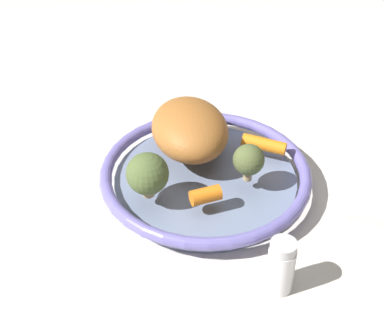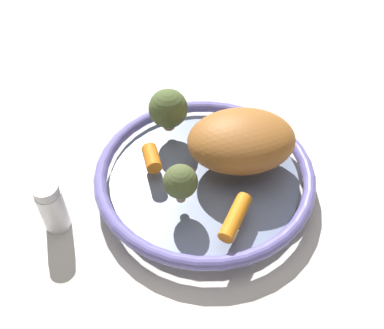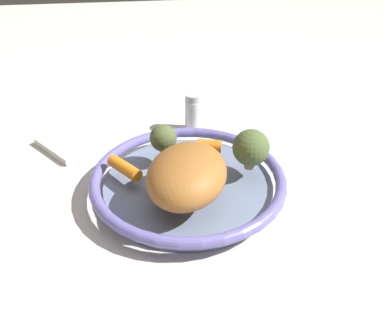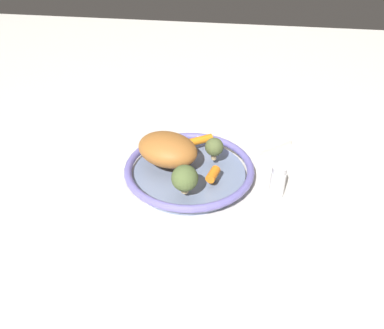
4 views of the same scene
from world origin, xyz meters
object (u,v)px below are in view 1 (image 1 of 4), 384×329
serving_bowl (205,177)px  broccoli_floret_small (148,174)px  salt_shaker (281,266)px  roast_chicken_piece (190,129)px  baby_carrot_center (264,144)px  baby_carrot_left (206,195)px  broccoli_floret_edge (249,160)px

serving_bowl → broccoli_floret_small: (-0.10, -0.01, 0.06)m
salt_shaker → roast_chicken_piece: bearing=80.7°
baby_carrot_center → salt_shaker: 0.24m
baby_carrot_left → broccoli_floret_edge: 0.08m
baby_carrot_center → broccoli_floret_small: bearing=177.8°
baby_carrot_left → baby_carrot_center: same height
roast_chicken_piece → broccoli_floret_edge: size_ratio=2.61×
roast_chicken_piece → serving_bowl: bearing=-98.2°
baby_carrot_left → baby_carrot_center: 0.15m
baby_carrot_center → broccoli_floret_edge: broccoli_floret_edge is taller
roast_chicken_piece → broccoli_floret_small: bearing=-151.5°
salt_shaker → baby_carrot_center: bearing=55.5°
broccoli_floret_small → broccoli_floret_edge: bearing=-20.4°
broccoli_floret_small → salt_shaker: 0.22m
baby_carrot_left → broccoli_floret_edge: size_ratio=0.72×
baby_carrot_center → salt_shaker: bearing=-124.5°
roast_chicken_piece → broccoli_floret_edge: (0.03, -0.11, -0.00)m
broccoli_floret_edge → serving_bowl: bearing=121.5°
broccoli_floret_edge → salt_shaker: size_ratio=0.74×
broccoli_floret_edge → baby_carrot_left: bearing=-175.8°
broccoli_floret_edge → broccoli_floret_small: size_ratio=0.87×
broccoli_floret_edge → broccoli_floret_small: (-0.14, 0.05, 0.00)m
serving_bowl → broccoli_floret_small: broccoli_floret_small is taller
baby_carrot_center → broccoli_floret_small: (-0.20, 0.01, 0.03)m
roast_chicken_piece → broccoli_floret_small: (-0.11, -0.06, 0.00)m
serving_bowl → roast_chicken_piece: size_ratio=2.08×
serving_bowl → baby_carrot_center: bearing=-7.6°
broccoli_floret_edge → broccoli_floret_small: bearing=159.6°
roast_chicken_piece → baby_carrot_center: size_ratio=2.24×
roast_chicken_piece → baby_carrot_center: bearing=-36.1°
broccoli_floret_small → salt_shaker: (0.07, -0.20, -0.04)m
baby_carrot_center → salt_shaker: size_ratio=0.86×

